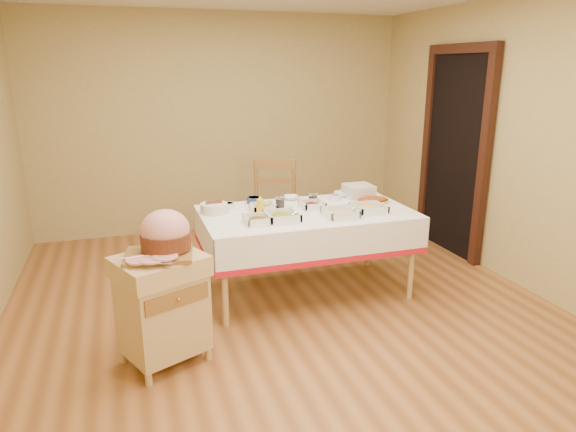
{
  "coord_description": "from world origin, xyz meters",
  "views": [
    {
      "loc": [
        -1.18,
        -3.74,
        1.97
      ],
      "look_at": [
        0.1,
        0.2,
        0.76
      ],
      "focal_mm": 32.0,
      "sensor_mm": 36.0,
      "label": 1
    }
  ],
  "objects_px": {
    "butcher_cart": "(162,303)",
    "mustard_bottle": "(260,207)",
    "ham_on_board": "(164,236)",
    "dining_chair": "(274,210)",
    "brass_platter": "(373,201)",
    "dining_table": "(306,229)",
    "preserve_jar_right": "(313,199)",
    "preserve_jar_left": "(280,202)",
    "plate_stack": "(359,191)",
    "bread_basket": "(214,208)"
  },
  "relations": [
    {
      "from": "preserve_jar_left",
      "to": "plate_stack",
      "type": "height_order",
      "value": "plate_stack"
    },
    {
      "from": "plate_stack",
      "to": "dining_table",
      "type": "bearing_deg",
      "value": -154.31
    },
    {
      "from": "preserve_jar_right",
      "to": "plate_stack",
      "type": "height_order",
      "value": "plate_stack"
    },
    {
      "from": "butcher_cart",
      "to": "brass_platter",
      "type": "distance_m",
      "value": 2.2
    },
    {
      "from": "preserve_jar_left",
      "to": "brass_platter",
      "type": "height_order",
      "value": "preserve_jar_left"
    },
    {
      "from": "preserve_jar_left",
      "to": "plate_stack",
      "type": "distance_m",
      "value": 0.84
    },
    {
      "from": "ham_on_board",
      "to": "preserve_jar_right",
      "type": "height_order",
      "value": "ham_on_board"
    },
    {
      "from": "mustard_bottle",
      "to": "plate_stack",
      "type": "height_order",
      "value": "mustard_bottle"
    },
    {
      "from": "dining_chair",
      "to": "mustard_bottle",
      "type": "height_order",
      "value": "dining_chair"
    },
    {
      "from": "ham_on_board",
      "to": "preserve_jar_left",
      "type": "relative_size",
      "value": 4.27
    },
    {
      "from": "preserve_jar_right",
      "to": "bread_basket",
      "type": "distance_m",
      "value": 0.92
    },
    {
      "from": "preserve_jar_left",
      "to": "preserve_jar_right",
      "type": "relative_size",
      "value": 0.99
    },
    {
      "from": "butcher_cart",
      "to": "dining_chair",
      "type": "distance_m",
      "value": 2.14
    },
    {
      "from": "preserve_jar_right",
      "to": "bread_basket",
      "type": "height_order",
      "value": "preserve_jar_right"
    },
    {
      "from": "ham_on_board",
      "to": "preserve_jar_left",
      "type": "xyz_separation_m",
      "value": [
        1.08,
        0.94,
        -0.09
      ]
    },
    {
      "from": "dining_table",
      "to": "brass_platter",
      "type": "height_order",
      "value": "brass_platter"
    },
    {
      "from": "butcher_cart",
      "to": "mustard_bottle",
      "type": "relative_size",
      "value": 4.28
    },
    {
      "from": "dining_chair",
      "to": "brass_platter",
      "type": "relative_size",
      "value": 3.36
    },
    {
      "from": "ham_on_board",
      "to": "mustard_bottle",
      "type": "xyz_separation_m",
      "value": [
        0.84,
        0.72,
        -0.06
      ]
    },
    {
      "from": "ham_on_board",
      "to": "preserve_jar_right",
      "type": "xyz_separation_m",
      "value": [
        1.41,
        0.96,
        -0.09
      ]
    },
    {
      "from": "butcher_cart",
      "to": "plate_stack",
      "type": "height_order",
      "value": "plate_stack"
    },
    {
      "from": "mustard_bottle",
      "to": "plate_stack",
      "type": "bearing_deg",
      "value": 17.48
    },
    {
      "from": "mustard_bottle",
      "to": "plate_stack",
      "type": "distance_m",
      "value": 1.12
    },
    {
      "from": "preserve_jar_left",
      "to": "mustard_bottle",
      "type": "distance_m",
      "value": 0.33
    },
    {
      "from": "dining_chair",
      "to": "bread_basket",
      "type": "bearing_deg",
      "value": -136.17
    },
    {
      "from": "ham_on_board",
      "to": "plate_stack",
      "type": "relative_size",
      "value": 1.82
    },
    {
      "from": "butcher_cart",
      "to": "ham_on_board",
      "type": "bearing_deg",
      "value": 38.04
    },
    {
      "from": "dining_table",
      "to": "preserve_jar_right",
      "type": "xyz_separation_m",
      "value": [
        0.14,
        0.21,
        0.21
      ]
    },
    {
      "from": "dining_table",
      "to": "brass_platter",
      "type": "bearing_deg",
      "value": 7.08
    },
    {
      "from": "bread_basket",
      "to": "butcher_cart",
      "type": "bearing_deg",
      "value": -118.84
    },
    {
      "from": "butcher_cart",
      "to": "ham_on_board",
      "type": "height_order",
      "value": "ham_on_board"
    },
    {
      "from": "dining_chair",
      "to": "mustard_bottle",
      "type": "relative_size",
      "value": 5.76
    },
    {
      "from": "bread_basket",
      "to": "brass_platter",
      "type": "height_order",
      "value": "bread_basket"
    },
    {
      "from": "dining_table",
      "to": "plate_stack",
      "type": "distance_m",
      "value": 0.75
    },
    {
      "from": "dining_table",
      "to": "mustard_bottle",
      "type": "distance_m",
      "value": 0.49
    },
    {
      "from": "dining_table",
      "to": "preserve_jar_right",
      "type": "distance_m",
      "value": 0.33
    },
    {
      "from": "dining_table",
      "to": "butcher_cart",
      "type": "height_order",
      "value": "butcher_cart"
    },
    {
      "from": "ham_on_board",
      "to": "butcher_cart",
      "type": "bearing_deg",
      "value": -141.96
    },
    {
      "from": "brass_platter",
      "to": "preserve_jar_right",
      "type": "bearing_deg",
      "value": 166.86
    },
    {
      "from": "mustard_bottle",
      "to": "brass_platter",
      "type": "bearing_deg",
      "value": 5.73
    },
    {
      "from": "butcher_cart",
      "to": "mustard_bottle",
      "type": "bearing_deg",
      "value": 40.52
    },
    {
      "from": "preserve_jar_left",
      "to": "dining_chair",
      "type": "bearing_deg",
      "value": 77.45
    },
    {
      "from": "dining_chair",
      "to": "brass_platter",
      "type": "distance_m",
      "value": 1.11
    },
    {
      "from": "preserve_jar_left",
      "to": "plate_stack",
      "type": "xyz_separation_m",
      "value": [
        0.83,
        0.12,
        0.01
      ]
    },
    {
      "from": "butcher_cart",
      "to": "preserve_jar_right",
      "type": "bearing_deg",
      "value": 34.49
    },
    {
      "from": "ham_on_board",
      "to": "brass_platter",
      "type": "height_order",
      "value": "ham_on_board"
    },
    {
      "from": "dining_chair",
      "to": "preserve_jar_right",
      "type": "xyz_separation_m",
      "value": [
        0.16,
        -0.7,
        0.27
      ]
    },
    {
      "from": "dining_chair",
      "to": "ham_on_board",
      "type": "distance_m",
      "value": 2.11
    },
    {
      "from": "preserve_jar_right",
      "to": "dining_chair",
      "type": "bearing_deg",
      "value": 103.06
    },
    {
      "from": "butcher_cart",
      "to": "preserve_jar_right",
      "type": "height_order",
      "value": "preserve_jar_right"
    }
  ]
}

